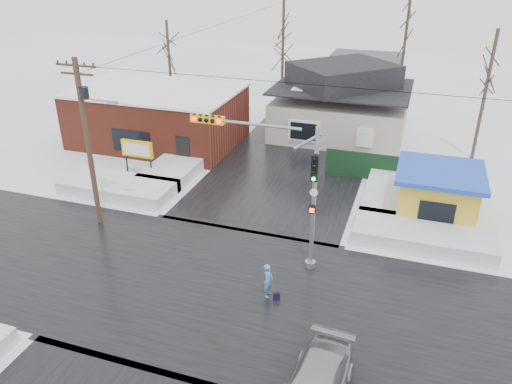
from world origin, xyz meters
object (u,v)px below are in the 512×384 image
(utility_pole, at_px, (88,135))
(marquee_sign, at_px, (137,150))
(pedestrian, at_px, (268,281))
(traffic_signal, at_px, (280,176))
(kiosk, at_px, (437,194))

(utility_pole, distance_m, marquee_sign, 6.87)
(utility_pole, height_order, pedestrian, utility_pole)
(traffic_signal, distance_m, pedestrian, 4.64)
(marquee_sign, relative_size, kiosk, 0.55)
(utility_pole, relative_size, marquee_sign, 3.53)
(traffic_signal, xyz_separation_m, marquee_sign, (-11.43, 6.53, -2.62))
(marquee_sign, xyz_separation_m, pedestrian, (11.75, -9.24, -1.13))
(traffic_signal, height_order, utility_pole, utility_pole)
(marquee_sign, bearing_deg, utility_pole, -79.87)
(utility_pole, relative_size, pedestrian, 5.66)
(marquee_sign, bearing_deg, traffic_signal, -29.72)
(kiosk, bearing_deg, marquee_sign, -178.45)
(marquee_sign, distance_m, kiosk, 18.51)
(traffic_signal, xyz_separation_m, pedestrian, (0.31, -2.71, -3.74))
(utility_pole, height_order, kiosk, utility_pole)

